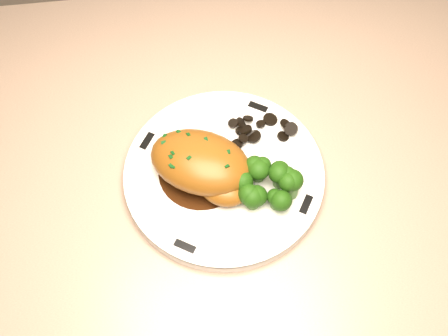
{
  "coord_description": "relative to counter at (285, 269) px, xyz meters",
  "views": [
    {
      "loc": [
        -0.21,
        1.3,
        1.59
      ],
      "look_at": [
        -0.17,
        1.64,
        0.99
      ],
      "focal_mm": 45.0,
      "sensor_mm": 36.0,
      "label": 1
    }
  ],
  "objects": [
    {
      "name": "chicken_breast",
      "position": [
        -0.16,
        -0.03,
        0.52
      ],
      "size": [
        0.15,
        0.13,
        0.05
      ],
      "rotation": [
        0.0,
        0.0,
        -0.47
      ],
      "color": "brown",
      "rests_on": "plate"
    },
    {
      "name": "broccoli_florets",
      "position": [
        -0.08,
        -0.07,
        0.52
      ],
      "size": [
        0.08,
        0.06,
        0.04
      ],
      "rotation": [
        0.0,
        0.0,
        0.38
      ],
      "color": "#497531",
      "rests_on": "plate"
    },
    {
      "name": "rim_accent_1",
      "position": [
        -0.22,
        0.02,
        0.5
      ],
      "size": [
        0.02,
        0.03,
        0.0
      ],
      "primitive_type": "cube",
      "rotation": [
        0.0,
        0.0,
        4.16
      ],
      "color": "black",
      "rests_on": "plate"
    },
    {
      "name": "rim_accent_3",
      "position": [
        -0.04,
        -0.09,
        0.5
      ],
      "size": [
        0.02,
        0.03,
        0.0
      ],
      "primitive_type": "cube",
      "rotation": [
        0.0,
        0.0,
        7.3
      ],
      "color": "black",
      "rests_on": "plate"
    },
    {
      "name": "gravy_pool",
      "position": [
        -0.16,
        -0.03,
        0.5
      ],
      "size": [
        0.11,
        0.11,
        0.0
      ],
      "primitive_type": "cylinder",
      "color": "black",
      "rests_on": "plate"
    },
    {
      "name": "counter",
      "position": [
        0.0,
        0.0,
        0.0
      ],
      "size": [
        2.23,
        0.74,
        1.08
      ],
      "color": "#533126",
      "rests_on": "ground"
    },
    {
      "name": "plate",
      "position": [
        -0.13,
        -0.03,
        0.49
      ],
      "size": [
        0.27,
        0.27,
        0.02
      ],
      "primitive_type": "cylinder",
      "rotation": [
        0.0,
        0.0,
        -0.1
      ],
      "color": "white",
      "rests_on": "counter"
    },
    {
      "name": "rim_accent_0",
      "position": [
        -0.07,
        0.06,
        0.5
      ],
      "size": [
        0.03,
        0.02,
        0.0
      ],
      "primitive_type": "cube",
      "rotation": [
        0.0,
        0.0,
        2.59
      ],
      "color": "black",
      "rests_on": "plate"
    },
    {
      "name": "mushroom_pile",
      "position": [
        -0.08,
        0.01,
        0.5
      ],
      "size": [
        0.07,
        0.06,
        0.02
      ],
      "color": "black",
      "rests_on": "plate"
    },
    {
      "name": "rim_accent_2",
      "position": [
        -0.19,
        -0.13,
        0.5
      ],
      "size": [
        0.03,
        0.02,
        0.0
      ],
      "primitive_type": "cube",
      "rotation": [
        0.0,
        0.0,
        5.73
      ],
      "color": "black",
      "rests_on": "plate"
    }
  ]
}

